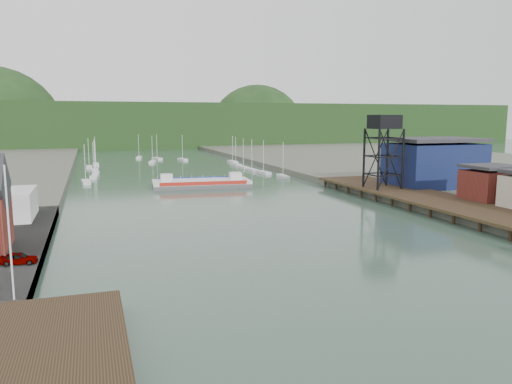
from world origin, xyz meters
TOP-DOWN VIEW (x-y plane):
  - ground at (0.00, 0.00)m, footprint 600.00×600.00m
  - east_land at (92.00, 80.00)m, footprint 120.00×400.00m
  - west_stage at (-29.00, 0.00)m, footprint 10.00×18.00m
  - east_pier at (37.00, 45.00)m, footprint 14.00×70.00m
  - flagpole at (-33.00, 10.00)m, footprint 0.16×0.16m
  - lift_tower at (35.00, 58.00)m, footprint 6.50×6.50m
  - blue_shed at (50.00, 60.00)m, footprint 20.50×14.50m
  - marina_sailboats at (0.08, 138.46)m, footprint 57.71×92.65m
  - distant_hills at (-3.98, 301.35)m, footprint 500.00×120.00m
  - chain_ferry at (0.60, 87.20)m, footprint 25.21×11.82m
  - car_west_a at (-34.00, 21.68)m, footprint 4.13×2.15m

SIDE VIEW (x-z plane):
  - ground at x=0.00m, z-range 0.00..0.00m
  - east_land at x=92.00m, z-range -1.60..1.60m
  - marina_sailboats at x=0.08m, z-range -0.10..0.80m
  - west_stage at x=-29.00m, z-range 0.00..1.80m
  - chain_ferry at x=0.60m, z-range -0.75..2.77m
  - east_pier at x=37.00m, z-range 0.67..3.12m
  - car_west_a at x=-34.00m, z-range 1.60..2.94m
  - blue_shed at x=50.00m, z-range 1.41..12.71m
  - flagpole at x=-33.00m, z-range 1.60..13.60m
  - distant_hills at x=-3.98m, z-range -29.62..50.38m
  - lift_tower at x=35.00m, z-range 7.65..23.65m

